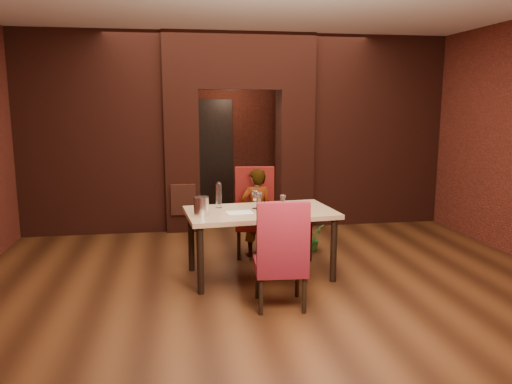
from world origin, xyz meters
The scene contains 24 objects.
floor centered at (0.00, 0.00, 0.00)m, with size 8.00×8.00×0.00m, color #4A2612.
ceiling centered at (0.00, 0.00, 3.20)m, with size 7.00×8.00×0.04m, color silver.
wall_back centered at (0.00, 4.00, 1.60)m, with size 7.00×0.04×3.20m, color maroon.
wall_front centered at (0.00, -4.00, 1.60)m, with size 7.00×0.04×3.20m, color maroon.
wall_right centered at (3.50, 0.00, 1.60)m, with size 0.04×8.00×3.20m, color maroon.
pillar_left centered at (-0.95, 2.00, 1.15)m, with size 0.55×0.55×2.30m, color maroon.
pillar_right centered at (0.95, 2.00, 1.15)m, with size 0.55×0.55×2.30m, color maroon.
lintel centered at (0.00, 2.00, 2.75)m, with size 2.45×0.55×0.90m, color maroon.
wing_wall_left centered at (-2.36, 2.00, 1.60)m, with size 2.27×0.35×3.20m, color maroon.
wing_wall_right centered at (2.36, 2.00, 1.60)m, with size 2.27×0.35×3.20m, color maroon.
vent_panel centered at (-0.95, 1.71, 0.55)m, with size 0.40×0.03×0.50m, color #9E462D.
rear_door centered at (-0.40, 3.94, 1.05)m, with size 0.90×0.08×2.10m, color black.
rear_door_frame centered at (-0.40, 3.90, 1.05)m, with size 1.02×0.04×2.22m, color black.
dining_table centered at (-0.07, -0.51, 0.41)m, with size 1.75×0.98×0.82m, color tan.
chair_far centered at (0.01, 0.35, 0.60)m, with size 0.55×0.55×1.21m, color maroon.
chair_near centered at (-0.02, -1.45, 0.57)m, with size 0.52×0.52×1.14m, color maroon.
person_seated centered at (0.02, 0.30, 0.61)m, with size 0.44×0.29×1.22m, color white.
wine_glass_a centered at (-0.12, -0.41, 0.93)m, with size 0.09×0.09×0.22m, color white, non-canonical shape.
wine_glass_b centered at (-0.08, -0.48, 0.92)m, with size 0.08×0.08×0.20m, color white, non-canonical shape.
wine_glass_c centered at (0.20, -0.55, 0.91)m, with size 0.07×0.07×0.18m, color white, non-canonical shape.
tasting_sheet centered at (-0.33, -0.60, 0.82)m, with size 0.30×0.22×0.00m, color white.
wine_bucket centered at (-0.78, -0.67, 0.93)m, with size 0.18×0.18×0.21m, color silver.
water_bottle centered at (-0.55, -0.28, 0.98)m, with size 0.07×0.07×0.32m, color white.
potted_plant centered at (0.83, 0.42, 0.19)m, with size 0.34×0.29×0.37m, color #296321.
Camera 1 is at (-1.06, -6.27, 2.09)m, focal length 35.00 mm.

